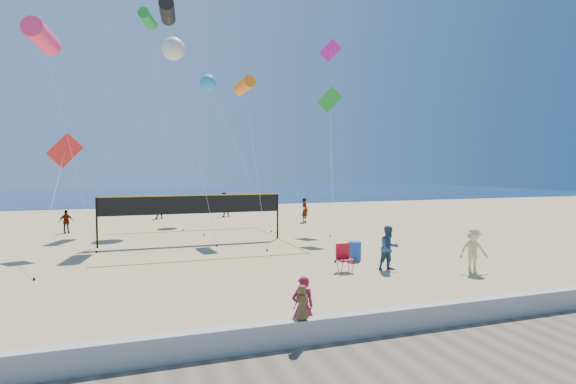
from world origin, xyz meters
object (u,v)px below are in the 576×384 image
object	(u,v)px
camp_chair	(344,256)
volleyball_net	(193,210)
woman	(303,307)
trash_barrel	(355,251)

from	to	relation	value
camp_chair	volleyball_net	bearing A→B (deg)	118.52
woman	trash_barrel	size ratio (longest dim) A/B	1.80
woman	camp_chair	world-z (taller)	woman
camp_chair	trash_barrel	bearing A→B (deg)	51.77
volleyball_net	woman	bearing A→B (deg)	-87.13
woman	trash_barrel	distance (m)	9.60
trash_barrel	woman	bearing A→B (deg)	-124.68
woman	volleyball_net	distance (m)	15.04
camp_chair	volleyball_net	distance (m)	10.21
camp_chair	trash_barrel	xyz separation A→B (m)	(1.40, 1.79, -0.20)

